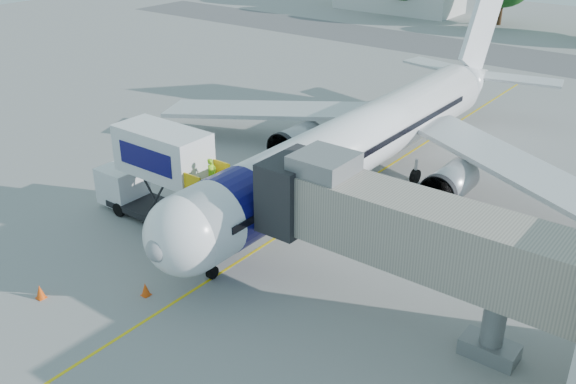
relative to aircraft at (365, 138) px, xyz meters
The scene contains 8 objects.
ground 5.07m from the aircraft, 90.00° to the right, with size 160.00×160.00×0.00m, color #959592.
guidance_line 5.06m from the aircraft, 90.00° to the right, with size 0.15×70.00×0.01m, color yellow.
taxiway_strip 37.99m from the aircraft, 90.00° to the left, with size 120.00×10.00×0.01m, color #59595B.
aircraft is the anchor object (origin of this frame).
jet_bridge 13.77m from the aircraft, 54.30° to the right, with size 13.90×3.20×6.60m.
catering_hiloader 12.77m from the aircraft, 119.41° to the right, with size 8.50×2.44×5.50m.
safety_cone_a 16.75m from the aircraft, 94.92° to the right, with size 0.41×0.41×0.65m.
safety_cone_b 20.28m from the aircraft, 104.39° to the right, with size 0.42×0.42×0.67m.
Camera 1 is at (18.34, -27.66, 16.71)m, focal length 40.00 mm.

